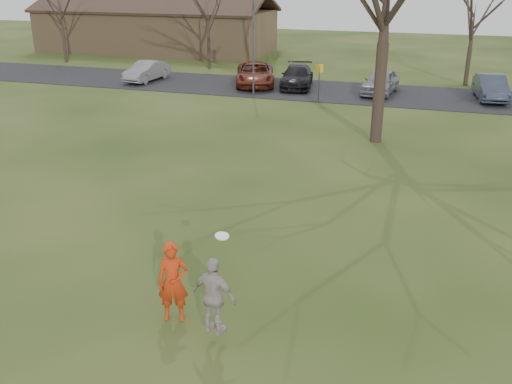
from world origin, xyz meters
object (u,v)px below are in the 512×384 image
car_5 (491,87)px  catching_play (214,296)px  player_defender (173,282)px  car_1 (147,71)px  car_2 (255,74)px  car_3 (297,76)px  car_4 (380,82)px  building (156,29)px  lamp_post (253,26)px

car_5 → catching_play: catching_play is taller
player_defender → car_1: (-13.48, 24.66, -0.23)m
car_1 → catching_play: catching_play is taller
car_2 → catching_play: size_ratio=2.24×
car_3 → catching_play: 26.52m
player_defender → car_5: (7.76, 25.38, -0.18)m
car_2 → car_5: 14.00m
player_defender → car_4: size_ratio=0.44×
car_4 → building: (-21.07, 12.90, 1.19)m
car_4 → player_defender: bearing=-86.7°
car_1 → building: 14.73m
car_3 → player_defender: bearing=-91.1°
player_defender → car_5: player_defender is taller
lamp_post → car_3: bearing=57.9°
car_2 → car_4: bearing=-19.1°
player_defender → car_3: 25.83m
car_2 → car_3: 2.69m
car_5 → catching_play: bearing=-111.0°
car_1 → car_2: car_2 is taller
car_5 → catching_play: (-6.62, -25.90, 0.35)m
car_1 → catching_play: 29.13m
catching_play → car_4: bearing=88.9°
player_defender → catching_play: 1.27m
car_1 → lamp_post: 8.94m
car_4 → lamp_post: lamp_post is taller
car_1 → building: bearing=119.8°
car_5 → building: size_ratio=0.20×
car_2 → car_5: bearing=-17.6°
car_3 → lamp_post: 4.83m
car_3 → lamp_post: lamp_post is taller
car_1 → lamp_post: (8.05, -2.09, 3.29)m
car_1 → car_3: size_ratio=0.85×
car_2 → building: building is taller
car_3 → building: size_ratio=0.22×
player_defender → catching_play: bearing=-42.7°
catching_play → car_2: bearing=105.9°
car_1 → catching_play: bearing=-54.0°
car_3 → car_4: 5.19m
lamp_post → building: bearing=132.1°
car_3 → car_1: bearing=176.3°
car_4 → lamp_post: 8.19m
player_defender → car_5: 26.54m
catching_play → car_1: bearing=120.2°
building → car_1: bearing=-66.1°
car_3 → car_5: car_5 is taller
car_2 → car_4: size_ratio=1.22×
car_2 → building: bearing=118.7°
car_1 → car_5: (21.25, 0.72, 0.05)m
car_3 → car_2: bearing=174.9°
building → car_3: bearing=-38.2°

